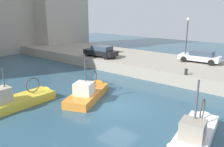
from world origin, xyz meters
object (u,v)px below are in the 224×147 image
(fishing_boat_white, at_px, (196,135))
(quay_streetlamp, at_px, (187,32))
(parked_car_black, at_px, (101,51))
(parked_car_white, at_px, (200,56))
(mooring_bollard_mid, at_px, (186,72))
(fishing_boat_orange, at_px, (89,95))
(fishing_boat_yellow, at_px, (18,104))

(fishing_boat_white, bearing_deg, quay_streetlamp, 25.07)
(fishing_boat_white, xyz_separation_m, parked_car_black, (9.14, 15.28, 1.78))
(parked_car_white, height_order, mooring_bollard_mid, parked_car_white)
(fishing_boat_white, relative_size, fishing_boat_orange, 0.99)
(fishing_boat_orange, height_order, quay_streetlamp, quay_streetlamp)
(fishing_boat_white, bearing_deg, fishing_boat_yellow, 108.69)
(fishing_boat_white, height_order, parked_car_white, fishing_boat_white)
(fishing_boat_white, distance_m, parked_car_white, 14.66)
(fishing_boat_orange, bearing_deg, quay_streetlamp, -11.57)
(parked_car_black, xyz_separation_m, parked_car_white, (4.64, -10.56, -0.02))
(parked_car_black, bearing_deg, quay_streetlamp, -63.65)
(fishing_boat_white, distance_m, quay_streetlamp, 15.58)
(fishing_boat_white, relative_size, mooring_bollard_mid, 11.01)
(fishing_boat_orange, height_order, parked_car_black, fishing_boat_orange)
(fishing_boat_orange, height_order, parked_car_white, fishing_boat_orange)
(fishing_boat_orange, distance_m, parked_car_black, 10.69)
(fishing_boat_yellow, bearing_deg, parked_car_black, 15.06)
(parked_car_black, relative_size, mooring_bollard_mid, 8.00)
(fishing_boat_orange, bearing_deg, parked_car_white, -18.04)
(fishing_boat_white, relative_size, parked_car_black, 1.38)
(parked_car_black, relative_size, quay_streetlamp, 0.91)
(fishing_boat_yellow, bearing_deg, quay_streetlamp, -17.14)
(fishing_boat_yellow, distance_m, mooring_bollard_mid, 14.30)
(fishing_boat_white, height_order, mooring_bollard_mid, fishing_boat_white)
(fishing_boat_orange, xyz_separation_m, parked_car_white, (13.08, -4.26, 1.75))
(fishing_boat_yellow, relative_size, mooring_bollard_mid, 12.52)
(fishing_boat_white, relative_size, fishing_boat_yellow, 0.88)
(mooring_bollard_mid, bearing_deg, fishing_boat_yellow, 146.60)
(fishing_boat_white, relative_size, quay_streetlamp, 1.25)
(fishing_boat_orange, distance_m, parked_car_white, 13.87)
(parked_car_black, bearing_deg, parked_car_white, -66.30)
(fishing_boat_white, height_order, quay_streetlamp, quay_streetlamp)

